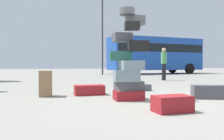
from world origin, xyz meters
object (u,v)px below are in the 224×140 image
(suitcase_maroon_behind_tower, at_px, (172,104))
(lamp_post, at_px, (102,23))
(suitcase_maroon_right_side, at_px, (89,90))
(suitcase_tower, at_px, (129,63))
(suitcase_brown_left_side, at_px, (46,83))
(parked_bus, at_px, (155,53))
(suitcase_charcoal_foreground_far, at_px, (209,92))
(suitcase_charcoal_foreground_near, at_px, (140,88))
(person_bearded_onlooker, at_px, (164,61))

(suitcase_maroon_behind_tower, relative_size, lamp_post, 0.10)
(lamp_post, bearing_deg, suitcase_maroon_right_side, -102.79)
(suitcase_tower, height_order, suitcase_maroon_right_side, suitcase_tower)
(suitcase_maroon_behind_tower, bearing_deg, lamp_post, 79.75)
(suitcase_brown_left_side, height_order, lamp_post, lamp_post)
(suitcase_tower, relative_size, parked_bus, 0.24)
(suitcase_maroon_right_side, height_order, parked_bus, parked_bus)
(suitcase_tower, xyz_separation_m, suitcase_charcoal_foreground_far, (1.92, -0.27, -0.67))
(suitcase_brown_left_side, relative_size, parked_bus, 0.08)
(suitcase_tower, relative_size, suitcase_charcoal_foreground_near, 3.31)
(suitcase_charcoal_foreground_far, relative_size, person_bearded_onlooker, 0.47)
(suitcase_charcoal_foreground_far, relative_size, suitcase_maroon_right_side, 1.01)
(suitcase_charcoal_foreground_near, distance_m, suitcase_charcoal_foreground_far, 2.16)
(suitcase_tower, relative_size, suitcase_maroon_behind_tower, 3.27)
(suitcase_maroon_behind_tower, relative_size, person_bearded_onlooker, 0.38)
(parked_bus, bearing_deg, suitcase_charcoal_foreground_far, -117.11)
(suitcase_maroon_behind_tower, xyz_separation_m, person_bearded_onlooker, (3.40, 7.07, 0.86))
(suitcase_tower, distance_m, parked_bus, 15.29)
(suitcase_maroon_behind_tower, relative_size, parked_bus, 0.07)
(suitcase_tower, distance_m, suitcase_brown_left_side, 2.19)
(suitcase_charcoal_foreground_near, relative_size, lamp_post, 0.10)
(suitcase_tower, distance_m, suitcase_maroon_right_side, 1.48)
(suitcase_brown_left_side, distance_m, parked_bus, 15.41)
(suitcase_tower, xyz_separation_m, lamp_post, (1.82, 12.41, 3.27))
(suitcase_charcoal_foreground_far, xyz_separation_m, suitcase_maroon_behind_tower, (-1.59, -1.13, -0.02))
(suitcase_tower, height_order, person_bearded_onlooker, suitcase_tower)
(suitcase_brown_left_side, distance_m, lamp_post, 12.54)
(suitcase_tower, bearing_deg, suitcase_charcoal_foreground_near, 61.40)
(suitcase_tower, relative_size, suitcase_brown_left_side, 3.17)
(suitcase_tower, xyz_separation_m, suitcase_charcoal_foreground_near, (0.89, 1.63, -0.73))
(suitcase_maroon_right_side, distance_m, lamp_post, 12.29)
(suitcase_tower, relative_size, suitcase_charcoal_foreground_far, 2.62)
(suitcase_charcoal_foreground_far, distance_m, parked_bus, 14.84)
(suitcase_tower, distance_m, lamp_post, 12.96)
(suitcase_maroon_behind_tower, bearing_deg, person_bearded_onlooker, 60.26)
(suitcase_charcoal_foreground_far, xyz_separation_m, parked_bus, (4.97, 13.88, 1.67))
(suitcase_charcoal_foreground_near, height_order, suitcase_charcoal_foreground_far, suitcase_charcoal_foreground_far)
(suitcase_maroon_right_side, bearing_deg, suitcase_maroon_behind_tower, -69.16)
(suitcase_maroon_behind_tower, height_order, parked_bus, parked_bus)
(lamp_post, bearing_deg, person_bearded_onlooker, -74.20)
(suitcase_charcoal_foreground_far, distance_m, suitcase_brown_left_side, 4.00)
(suitcase_charcoal_foreground_near, xyz_separation_m, suitcase_maroon_behind_tower, (-0.56, -3.03, 0.04))
(parked_bus, height_order, lamp_post, lamp_post)
(lamp_post, bearing_deg, suitcase_tower, -98.35)
(parked_bus, distance_m, lamp_post, 5.68)
(suitcase_maroon_right_side, bearing_deg, parked_bus, 55.77)
(suitcase_tower, distance_m, person_bearded_onlooker, 6.79)
(suitcase_charcoal_foreground_far, bearing_deg, parked_bus, 87.38)
(suitcase_maroon_right_side, bearing_deg, suitcase_brown_left_side, 178.78)
(suitcase_maroon_behind_tower, xyz_separation_m, suitcase_brown_left_side, (-2.19, 2.43, 0.19))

